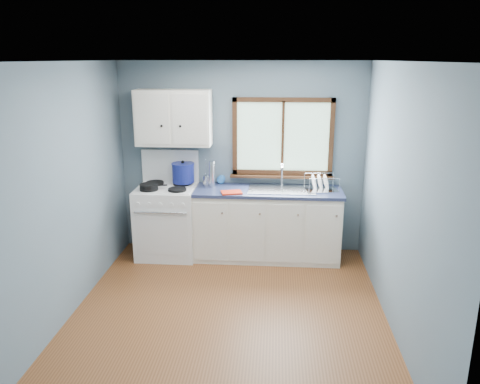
# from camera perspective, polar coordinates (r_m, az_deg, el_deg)

# --- Properties ---
(floor) EXTENTS (3.20, 3.60, 0.02)m
(floor) POSITION_cam_1_polar(r_m,az_deg,el_deg) (4.95, -1.43, -14.81)
(floor) COLOR brown
(floor) RESTS_ON ground
(ceiling) EXTENTS (3.20, 3.60, 0.02)m
(ceiling) POSITION_cam_1_polar(r_m,az_deg,el_deg) (4.25, -1.67, 15.78)
(ceiling) COLOR white
(ceiling) RESTS_ON wall_back
(wall_back) EXTENTS (3.20, 0.02, 2.50)m
(wall_back) POSITION_cam_1_polar(r_m,az_deg,el_deg) (6.19, 0.19, 4.11)
(wall_back) COLOR slate
(wall_back) RESTS_ON ground
(wall_front) EXTENTS (3.20, 0.02, 2.50)m
(wall_front) POSITION_cam_1_polar(r_m,az_deg,el_deg) (2.77, -5.49, -11.50)
(wall_front) COLOR slate
(wall_front) RESTS_ON ground
(wall_left) EXTENTS (0.02, 3.60, 2.50)m
(wall_left) POSITION_cam_1_polar(r_m,az_deg,el_deg) (4.87, -20.73, -0.23)
(wall_left) COLOR slate
(wall_left) RESTS_ON ground
(wall_right) EXTENTS (0.02, 3.60, 2.50)m
(wall_right) POSITION_cam_1_polar(r_m,az_deg,el_deg) (4.57, 18.98, -1.11)
(wall_right) COLOR slate
(wall_right) RESTS_ON ground
(gas_range) EXTENTS (0.76, 0.69, 1.36)m
(gas_range) POSITION_cam_1_polar(r_m,az_deg,el_deg) (6.21, -8.83, -3.28)
(gas_range) COLOR white
(gas_range) RESTS_ON floor
(base_cabinets) EXTENTS (1.85, 0.60, 0.88)m
(base_cabinets) POSITION_cam_1_polar(r_m,az_deg,el_deg) (6.10, 3.30, -4.32)
(base_cabinets) COLOR white
(base_cabinets) RESTS_ON floor
(countertop) EXTENTS (1.89, 0.64, 0.04)m
(countertop) POSITION_cam_1_polar(r_m,az_deg,el_deg) (5.95, 3.37, 0.11)
(countertop) COLOR #1E2541
(countertop) RESTS_ON base_cabinets
(sink) EXTENTS (0.84, 0.46, 0.44)m
(sink) POSITION_cam_1_polar(r_m,az_deg,el_deg) (5.96, 5.10, -0.30)
(sink) COLOR silver
(sink) RESTS_ON countertop
(window) EXTENTS (1.36, 0.10, 1.03)m
(window) POSITION_cam_1_polar(r_m,az_deg,el_deg) (6.09, 5.22, 6.01)
(window) COLOR #9EC6A8
(window) RESTS_ON wall_back
(upper_cabinets) EXTENTS (0.95, 0.35, 0.70)m
(upper_cabinets) POSITION_cam_1_polar(r_m,az_deg,el_deg) (6.04, -8.10, 8.95)
(upper_cabinets) COLOR white
(upper_cabinets) RESTS_ON wall_back
(skillet) EXTENTS (0.36, 0.28, 0.05)m
(skillet) POSITION_cam_1_polar(r_m,az_deg,el_deg) (5.98, -11.03, 0.75)
(skillet) COLOR black
(skillet) RESTS_ON gas_range
(stockpot) EXTENTS (0.38, 0.38, 0.29)m
(stockpot) POSITION_cam_1_polar(r_m,az_deg,el_deg) (6.14, -6.95, 2.37)
(stockpot) COLOR navy
(stockpot) RESTS_ON gas_range
(utensil_crock) EXTENTS (0.13, 0.13, 0.34)m
(utensil_crock) POSITION_cam_1_polar(r_m,az_deg,el_deg) (6.11, -4.04, 1.42)
(utensil_crock) COLOR silver
(utensil_crock) RESTS_ON countertop
(thermos) EXTENTS (0.10, 0.10, 0.34)m
(thermos) POSITION_cam_1_polar(r_m,az_deg,el_deg) (6.03, -3.46, 2.19)
(thermos) COLOR silver
(thermos) RESTS_ON countertop
(soap_bottle) EXTENTS (0.12, 0.12, 0.28)m
(soap_bottle) POSITION_cam_1_polar(r_m,az_deg,el_deg) (6.15, -2.42, 2.21)
(soap_bottle) COLOR #286BB6
(soap_bottle) RESTS_ON countertop
(dish_towel) EXTENTS (0.29, 0.24, 0.02)m
(dish_towel) POSITION_cam_1_polar(r_m,az_deg,el_deg) (5.78, -1.04, -0.05)
(dish_towel) COLOR red
(dish_towel) RESTS_ON countertop
(dish_rack) EXTENTS (0.44, 0.36, 0.21)m
(dish_rack) POSITION_cam_1_polar(r_m,az_deg,el_deg) (5.97, 9.81, 0.70)
(dish_rack) COLOR silver
(dish_rack) RESTS_ON countertop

